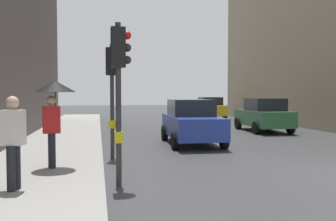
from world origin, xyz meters
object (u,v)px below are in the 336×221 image
at_px(traffic_light_near_right, 113,80).
at_px(car_yellow_taxi, 210,108).
at_px(pedestrian_with_black_backpack, 11,137).
at_px(traffic_light_near_left, 119,74).
at_px(car_green_estate, 263,115).
at_px(pedestrian_with_umbrella, 54,99).
at_px(car_blue_van, 192,122).

bearing_deg(traffic_light_near_right, car_yellow_taxi, 63.59).
bearing_deg(pedestrian_with_black_backpack, traffic_light_near_right, 62.64).
bearing_deg(traffic_light_near_left, car_green_estate, 51.19).
xyz_separation_m(traffic_light_near_right, car_yellow_taxi, (8.44, 16.99, -1.53)).
distance_m(traffic_light_near_left, pedestrian_with_umbrella, 2.20).
distance_m(traffic_light_near_right, pedestrian_with_black_backpack, 4.65).
bearing_deg(traffic_light_near_left, car_yellow_taxi, 67.56).
height_order(car_green_estate, pedestrian_with_umbrella, pedestrian_with_umbrella).
relative_size(traffic_light_near_right, car_blue_van, 0.82).
distance_m(pedestrian_with_umbrella, pedestrian_with_black_backpack, 2.23).
bearing_deg(car_green_estate, traffic_light_near_right, -140.57).
bearing_deg(traffic_light_near_left, car_blue_van, 62.56).
relative_size(traffic_light_near_left, car_green_estate, 0.81).
bearing_deg(traffic_light_near_left, traffic_light_near_right, 90.06).
xyz_separation_m(traffic_light_near_left, car_blue_van, (3.18, 6.13, -1.52)).
distance_m(traffic_light_near_left, car_blue_van, 7.07).
height_order(car_yellow_taxi, pedestrian_with_black_backpack, pedestrian_with_black_backpack).
relative_size(traffic_light_near_right, pedestrian_with_umbrella, 1.63).
relative_size(car_yellow_taxi, car_green_estate, 1.00).
bearing_deg(car_blue_van, pedestrian_with_black_backpack, -128.16).
height_order(traffic_light_near_right, car_green_estate, traffic_light_near_right).
bearing_deg(pedestrian_with_umbrella, car_blue_van, 44.63).
relative_size(traffic_light_near_right, car_green_estate, 0.81).
relative_size(car_green_estate, pedestrian_with_umbrella, 2.00).
distance_m(traffic_light_near_left, pedestrian_with_black_backpack, 2.46).
distance_m(traffic_light_near_right, car_green_estate, 10.69).
height_order(traffic_light_near_left, car_green_estate, traffic_light_near_left).
xyz_separation_m(traffic_light_near_left, car_yellow_taxi, (8.43, 20.42, -1.52)).
relative_size(traffic_light_near_left, car_blue_van, 0.81).
relative_size(car_blue_van, pedestrian_with_umbrella, 2.00).
bearing_deg(car_blue_van, traffic_light_near_right, -139.77).
bearing_deg(pedestrian_with_umbrella, pedestrian_with_black_backpack, -105.21).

